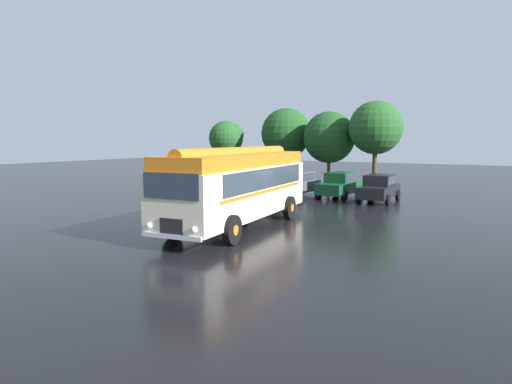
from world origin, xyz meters
TOP-DOWN VIEW (x-y plane):
  - ground_plane at (0.00, 0.00)m, footprint 120.00×120.00m
  - vintage_bus at (-0.21, 0.33)m, footprint 3.67×10.32m
  - car_near_left at (-2.84, 11.70)m, footprint 2.06×4.25m
  - car_mid_left at (-0.04, 12.37)m, footprint 2.12×4.28m
  - car_mid_right at (2.69, 11.75)m, footprint 2.04×4.24m
  - tree_far_left at (-13.90, 19.49)m, footprint 3.24×3.23m
  - tree_left_of_centre at (-8.32, 20.88)m, footprint 4.47×4.47m
  - tree_centre at (-4.02, 19.94)m, footprint 4.31×4.31m
  - tree_right_of_centre at (0.29, 19.21)m, footprint 4.14×4.14m
  - traffic_cone at (-3.51, -1.38)m, footprint 0.36×0.36m

SIDE VIEW (x-z plane):
  - ground_plane at x=0.00m, z-range 0.00..0.00m
  - traffic_cone at x=-3.51m, z-range 0.00..0.55m
  - car_near_left at x=-2.84m, z-range 0.02..1.68m
  - car_mid_left at x=-0.04m, z-range 0.02..1.68m
  - car_mid_right at x=2.69m, z-range 0.02..1.68m
  - vintage_bus at x=-0.21m, z-range 0.15..3.64m
  - tree_far_left at x=-13.90m, z-range 1.23..6.79m
  - tree_centre at x=-4.02m, z-range 0.95..7.10m
  - tree_left_of_centre at x=-8.32m, z-range 1.01..7.63m
  - tree_right_of_centre at x=0.29m, z-range 1.30..8.10m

